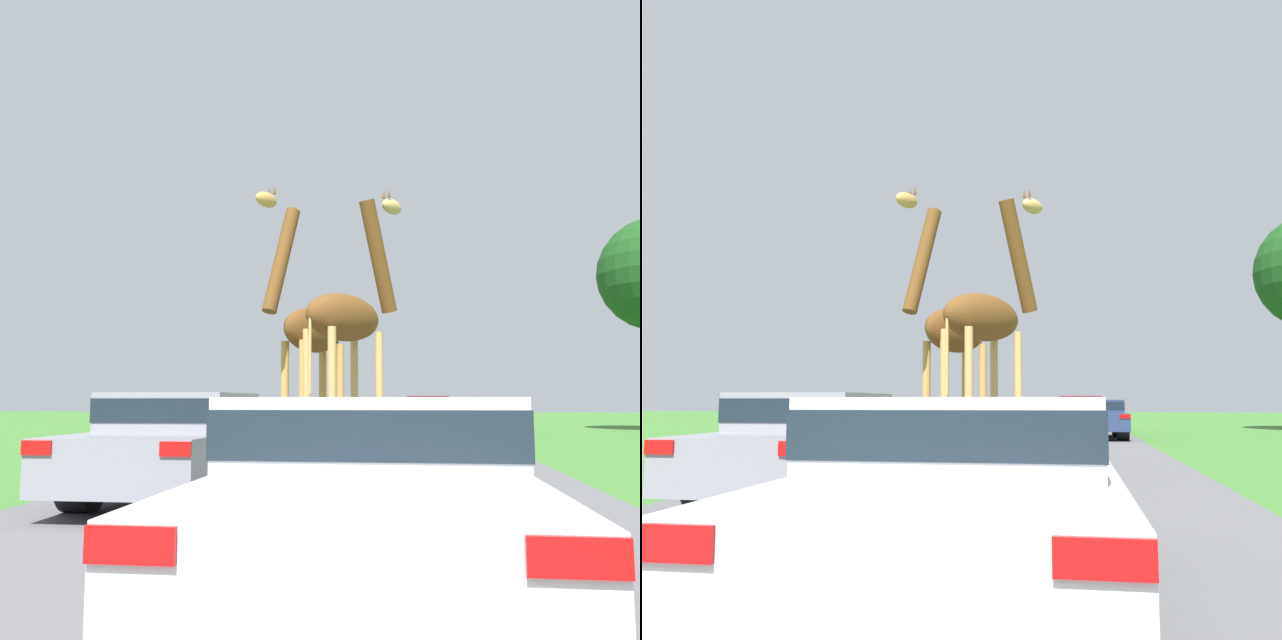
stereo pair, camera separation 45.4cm
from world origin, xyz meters
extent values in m
cube|color=#5B5B5E|center=(0.00, 30.00, 0.00)|extent=(7.21, 120.00, 0.00)
cylinder|color=tan|center=(-1.08, 13.37, 1.23)|extent=(0.17, 0.17, 2.45)
cylinder|color=#2D2319|center=(-1.08, 13.37, 0.05)|extent=(0.22, 0.22, 0.10)
cylinder|color=tan|center=(-1.49, 13.62, 1.23)|extent=(0.17, 0.17, 2.45)
cylinder|color=#2D2319|center=(-1.49, 13.62, 0.05)|extent=(0.22, 0.22, 0.10)
cylinder|color=tan|center=(-0.44, 14.43, 1.23)|extent=(0.17, 0.17, 2.45)
cylinder|color=#2D2319|center=(-0.44, 14.43, 0.05)|extent=(0.22, 0.22, 0.10)
cylinder|color=tan|center=(-0.85, 14.68, 1.23)|extent=(0.17, 0.17, 2.45)
cylinder|color=#2D2319|center=(-0.85, 14.68, 0.05)|extent=(0.22, 0.22, 0.10)
ellipsoid|color=brown|center=(-0.97, 14.03, 2.71)|extent=(1.40, 1.81, 0.94)
cylinder|color=brown|center=(-1.49, 13.16, 4.06)|extent=(0.76, 1.00, 2.27)
ellipsoid|color=tan|center=(-1.74, 12.76, 5.19)|extent=(0.50, 0.60, 0.30)
cylinder|color=tan|center=(-0.53, 14.75, 2.04)|extent=(0.06, 0.06, 1.35)
cone|color=brown|center=(-1.59, 12.87, 5.42)|extent=(0.07, 0.07, 0.16)
cone|color=brown|center=(-1.70, 12.94, 5.42)|extent=(0.07, 0.07, 0.16)
cylinder|color=tan|center=(-0.01, 12.75, 1.25)|extent=(0.15, 0.15, 2.49)
cylinder|color=#2D2319|center=(-0.01, 12.75, 0.04)|extent=(0.19, 0.19, 0.09)
cylinder|color=tan|center=(0.47, 12.41, 1.25)|extent=(0.15, 0.15, 2.49)
cylinder|color=#2D2319|center=(0.47, 12.41, 0.04)|extent=(0.19, 0.19, 0.09)
cylinder|color=tan|center=(-0.76, 11.72, 1.25)|extent=(0.15, 0.15, 2.49)
cylinder|color=#2D2319|center=(-0.76, 11.72, 0.04)|extent=(0.19, 0.19, 0.09)
cylinder|color=tan|center=(-0.28, 11.37, 1.25)|extent=(0.15, 0.15, 2.49)
cylinder|color=#2D2319|center=(-0.28, 11.37, 0.04)|extent=(0.19, 0.19, 0.09)
ellipsoid|color=brown|center=(-0.14, 12.06, 2.73)|extent=(1.64, 1.89, 0.86)
cylinder|color=brown|center=(0.46, 12.89, 4.01)|extent=(0.81, 0.96, 2.18)
ellipsoid|color=tan|center=(0.73, 13.26, 5.10)|extent=(0.52, 0.59, 0.30)
cylinder|color=tan|center=(-0.65, 11.36, 2.05)|extent=(0.05, 0.05, 1.37)
cone|color=brown|center=(0.57, 13.16, 5.33)|extent=(0.07, 0.07, 0.16)
cone|color=brown|center=(0.68, 13.08, 5.33)|extent=(0.07, 0.07, 0.16)
cube|color=silver|center=(0.75, 4.49, 0.53)|extent=(1.85, 4.25, 0.55)
cube|color=silver|center=(0.75, 4.49, 1.03)|extent=(1.67, 1.91, 0.44)
cube|color=#19232D|center=(0.75, 4.49, 1.05)|extent=(1.69, 1.93, 0.27)
cube|color=red|center=(-0.01, 2.35, 0.72)|extent=(0.33, 0.03, 0.13)
cube|color=red|center=(1.51, 2.35, 0.72)|extent=(0.33, 0.03, 0.13)
cylinder|color=black|center=(0.01, 5.76, 0.30)|extent=(0.37, 0.59, 0.59)
cylinder|color=black|center=(1.49, 5.76, 0.30)|extent=(0.37, 0.59, 0.59)
cylinder|color=black|center=(0.01, 3.21, 0.30)|extent=(0.37, 0.59, 0.59)
cylinder|color=black|center=(1.49, 3.21, 0.30)|extent=(0.37, 0.59, 0.59)
cube|color=maroon|center=(1.80, 28.60, 0.59)|extent=(1.86, 4.25, 0.66)
cube|color=maroon|center=(1.80, 28.60, 1.18)|extent=(1.68, 1.91, 0.52)
cube|color=#19232D|center=(1.80, 28.60, 1.21)|extent=(1.70, 1.93, 0.31)
cube|color=red|center=(1.04, 26.47, 0.82)|extent=(0.34, 0.03, 0.16)
cube|color=red|center=(2.56, 26.47, 0.82)|extent=(0.34, 0.03, 0.16)
cylinder|color=black|center=(1.05, 29.88, 0.30)|extent=(0.37, 0.60, 0.60)
cylinder|color=black|center=(2.54, 29.88, 0.30)|extent=(0.37, 0.60, 0.60)
cylinder|color=black|center=(1.05, 27.33, 0.30)|extent=(0.37, 0.60, 0.60)
cylinder|color=black|center=(2.54, 27.33, 0.30)|extent=(0.37, 0.60, 0.60)
cube|color=#561914|center=(-2.17, 18.96, 0.54)|extent=(1.77, 4.55, 0.53)
cube|color=#561914|center=(-2.17, 18.96, 1.01)|extent=(1.59, 2.05, 0.40)
cube|color=#19232D|center=(-2.17, 18.96, 1.03)|extent=(1.61, 2.07, 0.24)
cube|color=red|center=(-2.90, 16.68, 0.73)|extent=(0.32, 0.03, 0.13)
cube|color=red|center=(-1.44, 16.68, 0.73)|extent=(0.32, 0.03, 0.13)
cylinder|color=black|center=(-2.88, 20.33, 0.33)|extent=(0.35, 0.66, 0.66)
cylinder|color=black|center=(-1.46, 20.33, 0.33)|extent=(0.35, 0.66, 0.66)
cylinder|color=black|center=(-2.88, 17.60, 0.33)|extent=(0.35, 0.66, 0.66)
cylinder|color=black|center=(-1.46, 17.60, 0.33)|extent=(0.35, 0.66, 0.66)
cube|color=navy|center=(2.28, 23.46, 0.58)|extent=(1.85, 4.17, 0.55)
cube|color=navy|center=(2.28, 23.46, 1.07)|extent=(1.66, 1.88, 0.43)
cube|color=#19232D|center=(2.28, 23.46, 1.09)|extent=(1.68, 1.89, 0.26)
cube|color=red|center=(1.52, 21.37, 0.77)|extent=(0.33, 0.03, 0.13)
cube|color=red|center=(3.03, 21.37, 0.77)|extent=(0.33, 0.03, 0.13)
cylinder|color=black|center=(1.54, 24.71, 0.35)|extent=(0.37, 0.71, 0.71)
cylinder|color=black|center=(3.01, 24.71, 0.35)|extent=(0.37, 0.71, 0.71)
cylinder|color=black|center=(1.54, 22.21, 0.35)|extent=(0.37, 0.71, 0.71)
cylinder|color=black|center=(3.01, 22.21, 0.35)|extent=(0.37, 0.71, 0.71)
cube|color=black|center=(-2.38, 25.77, 0.55)|extent=(1.75, 4.53, 0.61)
cube|color=black|center=(-2.38, 25.77, 1.07)|extent=(1.58, 2.04, 0.44)
cube|color=#19232D|center=(-2.38, 25.77, 1.09)|extent=(1.60, 2.06, 0.26)
cube|color=red|center=(-3.10, 23.49, 0.76)|extent=(0.32, 0.03, 0.15)
cube|color=red|center=(-1.67, 23.49, 0.76)|extent=(0.32, 0.03, 0.15)
cylinder|color=black|center=(-3.09, 27.12, 0.29)|extent=(0.35, 0.58, 0.58)
cylinder|color=black|center=(-1.68, 27.12, 0.29)|extent=(0.35, 0.58, 0.58)
cylinder|color=black|center=(-3.09, 24.41, 0.29)|extent=(0.35, 0.58, 0.58)
cylinder|color=black|center=(-1.68, 24.41, 0.29)|extent=(0.35, 0.58, 0.58)
cube|color=gray|center=(-1.97, 8.72, 0.56)|extent=(1.74, 4.65, 0.60)
cube|color=gray|center=(-1.97, 8.72, 1.09)|extent=(1.57, 2.09, 0.48)
cube|color=#19232D|center=(-1.97, 8.72, 1.12)|extent=(1.58, 2.12, 0.29)
cube|color=red|center=(-2.68, 6.38, 0.77)|extent=(0.31, 0.03, 0.14)
cube|color=red|center=(-1.25, 6.38, 0.77)|extent=(0.31, 0.03, 0.14)
cylinder|color=black|center=(-2.66, 10.12, 0.30)|extent=(0.35, 0.61, 0.61)
cylinder|color=black|center=(-1.27, 10.12, 0.30)|extent=(0.35, 0.61, 0.61)
cylinder|color=black|center=(-2.66, 7.33, 0.30)|extent=(0.35, 0.61, 0.61)
cylinder|color=black|center=(-1.27, 7.33, 0.30)|extent=(0.35, 0.61, 0.61)
camera|label=1|loc=(0.97, 0.00, 1.23)|focal=38.00mm
camera|label=2|loc=(1.42, 0.06, 1.23)|focal=38.00mm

